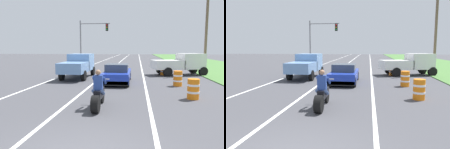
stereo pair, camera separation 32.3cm
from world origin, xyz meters
TOP-DOWN VIEW (x-y plane):
  - lane_stripe_left_solid at (-5.40, 20.00)m, footprint 0.14×120.00m
  - lane_stripe_right_solid at (1.80, 20.00)m, footprint 0.14×120.00m
  - lane_stripe_centre_dashed at (-1.80, 20.00)m, footprint 0.14×120.00m
  - motorcycle_with_rider at (-0.32, 4.30)m, footprint 0.70×2.21m
  - sports_car_blue at (-0.16, 10.88)m, footprint 1.84×4.30m
  - pickup_truck_left_lane_light_blue at (-3.65, 13.15)m, footprint 2.02×4.80m
  - pickup_truck_right_shoulder_white at (5.26, 16.07)m, footprint 5.14×3.14m
  - traffic_light_mast_near at (-4.94, 23.17)m, footprint 3.96×0.34m
  - utility_pole_roadside at (7.62, 16.91)m, footprint 0.24×0.24m
  - construction_barrel_nearest at (3.99, 6.48)m, footprint 0.58×0.58m
  - construction_barrel_mid at (3.91, 10.08)m, footprint 0.58×0.58m
  - construction_barrel_far at (3.68, 15.70)m, footprint 0.58×0.58m

SIDE VIEW (x-z plane):
  - lane_stripe_left_solid at x=-5.40m, z-range 0.00..0.01m
  - lane_stripe_right_solid at x=1.80m, z-range 0.00..0.01m
  - lane_stripe_centre_dashed at x=-1.80m, z-range 0.00..0.01m
  - construction_barrel_nearest at x=3.99m, z-range 0.00..1.00m
  - construction_barrel_mid at x=3.91m, z-range 0.00..1.00m
  - construction_barrel_far at x=3.68m, z-range 0.00..1.00m
  - motorcycle_with_rider at x=-0.32m, z-range -0.22..1.40m
  - sports_car_blue at x=-0.16m, z-range -0.05..1.31m
  - pickup_truck_left_lane_light_blue at x=-3.65m, z-range 0.12..2.10m
  - pickup_truck_right_shoulder_white at x=5.26m, z-range 0.12..2.10m
  - traffic_light_mast_near at x=-4.94m, z-range 0.95..6.95m
  - utility_pole_roadside at x=7.62m, z-range 0.00..8.70m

